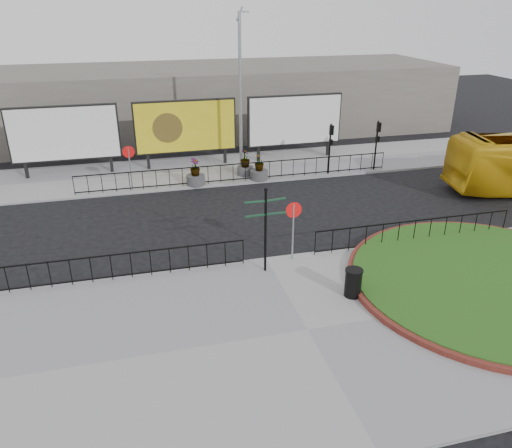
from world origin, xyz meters
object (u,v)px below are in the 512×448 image
object	(u,v)px
planter_a	(195,176)
planter_c	(259,170)
billboard_mid	(186,127)
fingerpost_sign	(266,222)
lamp_post	(240,93)
planter_b	(245,165)
litter_bin	(353,283)

from	to	relation	value
planter_a	planter_c	xyz separation A→B (m)	(3.70, -0.00, 0.02)
planter_c	billboard_mid	bearing A→B (deg)	136.01
billboard_mid	fingerpost_sign	world-z (taller)	billboard_mid
lamp_post	fingerpost_sign	size ratio (longest dim) A/B	2.71
lamp_post	fingerpost_sign	xyz separation A→B (m)	(-1.80, -12.00, -2.65)
planter_a	planter_b	distance (m)	3.26
lamp_post	litter_bin	world-z (taller)	lamp_post
fingerpost_sign	lamp_post	bearing A→B (deg)	83.16
litter_bin	billboard_mid	bearing A→B (deg)	102.71
planter_b	fingerpost_sign	bearing A→B (deg)	-99.47
lamp_post	litter_bin	xyz separation A→B (m)	(0.71, -14.50, -4.18)
fingerpost_sign	planter_b	bearing A→B (deg)	82.23
lamp_post	fingerpost_sign	world-z (taller)	lamp_post
lamp_post	litter_bin	bearing A→B (deg)	-87.20
fingerpost_sign	planter_a	bearing A→B (deg)	98.31
billboard_mid	planter_b	distance (m)	4.46
billboard_mid	planter_a	distance (m)	4.07
planter_c	planter_b	bearing A→B (deg)	120.84
planter_b	litter_bin	bearing A→B (deg)	-87.49
lamp_post	litter_bin	size ratio (longest dim) A/B	8.84
billboard_mid	lamp_post	size ratio (longest dim) A/B	0.67
planter_a	planter_b	xyz separation A→B (m)	(3.11, 1.00, 0.06)
fingerpost_sign	litter_bin	world-z (taller)	fingerpost_sign
planter_b	lamp_post	bearing A→B (deg)	99.25
litter_bin	planter_a	distance (m)	13.42
billboard_mid	fingerpost_sign	distance (m)	14.03
planter_a	lamp_post	bearing A→B (deg)	28.02
litter_bin	planter_c	size ratio (longest dim) A/B	0.68
billboard_mid	planter_c	distance (m)	5.49
lamp_post	planter_c	world-z (taller)	lamp_post
planter_c	litter_bin	bearing A→B (deg)	-89.93
lamp_post	planter_b	bearing A→B (deg)	-80.75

